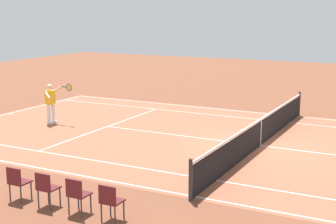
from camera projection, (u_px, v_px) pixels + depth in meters
The scene contains 9 objects.
ground_plane at pixel (260, 146), 17.41m from camera, with size 60.00×60.00×0.00m, color brown.
court_slab at pixel (260, 146), 17.41m from camera, with size 24.20×11.40×0.00m, color #935138.
court_line_markings at pixel (260, 146), 17.41m from camera, with size 23.85×11.05×0.01m.
tennis_net at pixel (261, 132), 17.31m from camera, with size 0.10×11.70×1.08m.
tennis_player_near at pixel (51, 101), 20.71m from camera, with size 1.12×0.77×1.70m.
spectator_chair_0 at pixel (110, 200), 11.02m from camera, with size 0.44×0.44×0.88m.
spectator_chair_1 at pixel (77, 193), 11.43m from camera, with size 0.44×0.44×0.88m.
spectator_chair_2 at pixel (46, 187), 11.84m from camera, with size 0.44×0.44×0.88m.
spectator_chair_3 at pixel (18, 181), 12.25m from camera, with size 0.44×0.44×0.88m.
Camera 1 is at (-4.88, 16.42, 4.62)m, focal length 53.33 mm.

